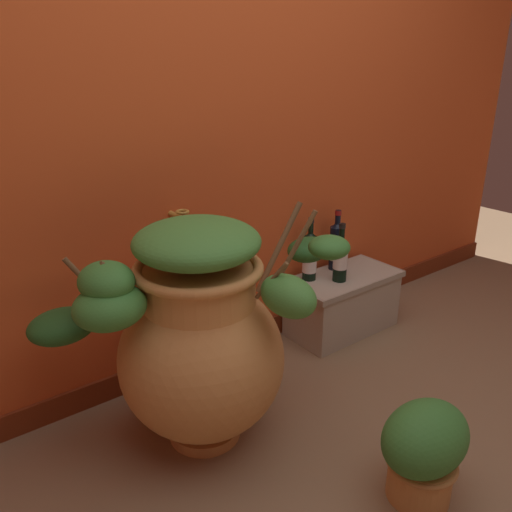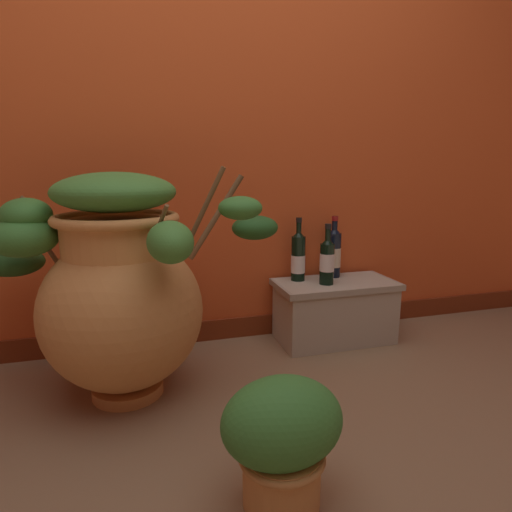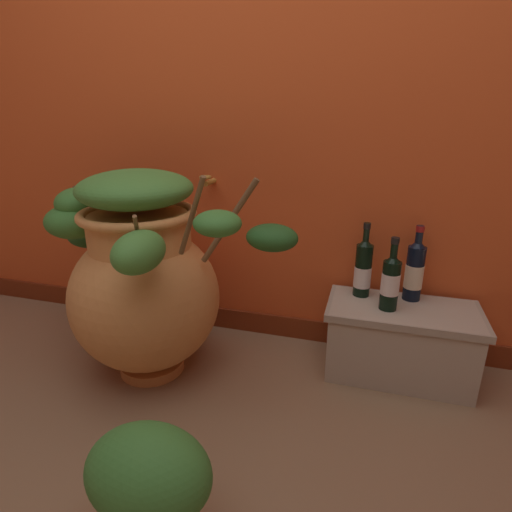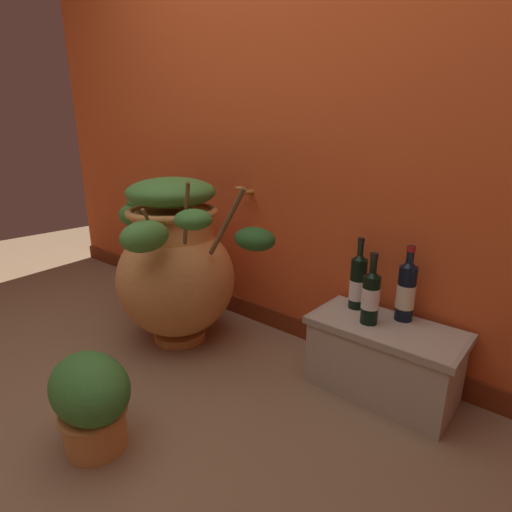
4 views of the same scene
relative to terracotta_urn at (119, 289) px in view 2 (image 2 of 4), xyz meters
The scene contains 8 objects.
ground_plane 0.88m from the terracotta_urn, 58.84° to the right, with size 7.00×7.00×0.00m, color #896B4C.
back_wall 1.09m from the terracotta_urn, 53.57° to the left, with size 4.40×0.33×2.60m.
terracotta_urn is the anchor object (origin of this frame).
stone_ledge 1.09m from the terracotta_urn, 14.26° to the left, with size 0.61×0.31×0.31m.
wine_bottle_left 1.12m from the terracotta_urn, 18.64° to the left, with size 0.07×0.07×0.32m.
wine_bottle_middle 0.92m from the terracotta_urn, 21.69° to the left, with size 0.07×0.07×0.32m.
wine_bottle_right 0.99m from the terracotta_urn, 13.66° to the left, with size 0.07×0.07×0.30m.
potted_shrub 0.83m from the terracotta_urn, 59.34° to the right, with size 0.32×0.24×0.35m.
Camera 2 is at (-0.32, -0.93, 0.87)m, focal length 29.36 mm.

